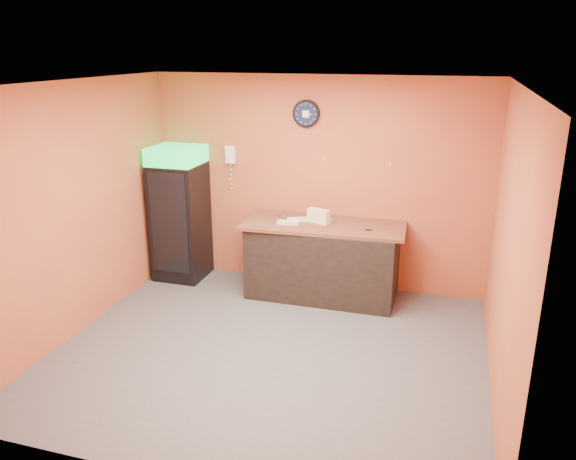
% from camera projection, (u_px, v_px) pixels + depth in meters
% --- Properties ---
extents(floor, '(4.50, 4.50, 0.00)m').
position_uv_depth(floor, '(270.00, 351.00, 6.05)').
color(floor, '#47474C').
rests_on(floor, ground).
extents(back_wall, '(4.50, 0.02, 2.80)m').
position_uv_depth(back_wall, '(316.00, 183.00, 7.43)').
color(back_wall, '#B56133').
rests_on(back_wall, floor).
extents(left_wall, '(0.02, 4.00, 2.80)m').
position_uv_depth(left_wall, '(76.00, 210.00, 6.22)').
color(left_wall, '#B56133').
rests_on(left_wall, floor).
extents(right_wall, '(0.02, 4.00, 2.80)m').
position_uv_depth(right_wall, '(507.00, 250.00, 4.99)').
color(right_wall, '#B56133').
rests_on(right_wall, floor).
extents(ceiling, '(4.50, 4.00, 0.02)m').
position_uv_depth(ceiling, '(267.00, 84.00, 5.17)').
color(ceiling, white).
rests_on(ceiling, back_wall).
extents(beverage_cooler, '(0.65, 0.66, 1.86)m').
position_uv_depth(beverage_cooler, '(179.00, 216.00, 7.73)').
color(beverage_cooler, black).
rests_on(beverage_cooler, floor).
extents(prep_counter, '(1.89, 0.85, 0.94)m').
position_uv_depth(prep_counter, '(323.00, 261.00, 7.28)').
color(prep_counter, black).
rests_on(prep_counter, floor).
extents(wall_clock, '(0.35, 0.06, 0.35)m').
position_uv_depth(wall_clock, '(306.00, 114.00, 7.16)').
color(wall_clock, black).
rests_on(wall_clock, back_wall).
extents(wall_phone, '(0.13, 0.11, 0.24)m').
position_uv_depth(wall_phone, '(230.00, 155.00, 7.60)').
color(wall_phone, white).
rests_on(wall_phone, back_wall).
extents(butcher_paper, '(2.10, 0.95, 0.04)m').
position_uv_depth(butcher_paper, '(324.00, 225.00, 7.13)').
color(butcher_paper, brown).
rests_on(butcher_paper, prep_counter).
extents(sub_roll_stack, '(0.30, 0.19, 0.18)m').
position_uv_depth(sub_roll_stack, '(319.00, 216.00, 7.12)').
color(sub_roll_stack, beige).
rests_on(sub_roll_stack, butcher_paper).
extents(wrapped_sandwich_left, '(0.26, 0.20, 0.04)m').
position_uv_depth(wrapped_sandwich_left, '(289.00, 222.00, 7.14)').
color(wrapped_sandwich_left, silver).
rests_on(wrapped_sandwich_left, butcher_paper).
extents(wrapped_sandwich_mid, '(0.29, 0.15, 0.04)m').
position_uv_depth(wrapped_sandwich_mid, '(288.00, 223.00, 7.10)').
color(wrapped_sandwich_mid, silver).
rests_on(wrapped_sandwich_mid, butcher_paper).
extents(wrapped_sandwich_right, '(0.30, 0.21, 0.04)m').
position_uv_depth(wrapped_sandwich_right, '(298.00, 220.00, 7.22)').
color(wrapped_sandwich_right, silver).
rests_on(wrapped_sandwich_right, butcher_paper).
extents(kitchen_tool, '(0.06, 0.06, 0.06)m').
position_uv_depth(kitchen_tool, '(331.00, 221.00, 7.13)').
color(kitchen_tool, silver).
rests_on(kitchen_tool, butcher_paper).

